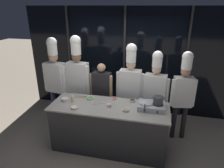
% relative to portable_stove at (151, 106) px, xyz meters
% --- Properties ---
extents(ground_plane, '(24.00, 24.00, 0.00)m').
position_rel_portable_stove_xyz_m(ground_plane, '(-0.78, -0.07, -0.99)').
color(ground_plane, gray).
extents(window_wall_back, '(5.25, 0.09, 2.70)m').
position_rel_portable_stove_xyz_m(window_wall_back, '(-0.78, 1.62, 0.36)').
color(window_wall_back, black).
rests_on(window_wall_back, ground_plane).
extents(demo_counter, '(2.24, 0.81, 0.93)m').
position_rel_portable_stove_xyz_m(demo_counter, '(-0.78, -0.07, -0.52)').
color(demo_counter, '#2D2D30').
rests_on(demo_counter, ground_plane).
extents(portable_stove, '(0.48, 0.39, 0.11)m').
position_rel_portable_stove_xyz_m(portable_stove, '(0.00, 0.00, 0.00)').
color(portable_stove, '#B2B5BA').
rests_on(portable_stove, demo_counter).
extents(frying_pan, '(0.27, 0.47, 0.04)m').
position_rel_portable_stove_xyz_m(frying_pan, '(-0.11, -0.01, 0.08)').
color(frying_pan, '#ADAFB5').
rests_on(frying_pan, portable_stove).
extents(stock_pot, '(0.21, 0.18, 0.14)m').
position_rel_portable_stove_xyz_m(stock_pot, '(0.11, 0.00, 0.13)').
color(stock_pot, '#333335').
rests_on(stock_pot, portable_stove).
extents(squeeze_bottle_oil, '(0.05, 0.05, 0.16)m').
position_rel_portable_stove_xyz_m(squeeze_bottle_oil, '(-1.52, -0.07, 0.03)').
color(squeeze_bottle_oil, beige).
rests_on(squeeze_bottle_oil, demo_counter).
extents(prep_bowl_chili_flakes, '(0.10, 0.10, 0.05)m').
position_rel_portable_stove_xyz_m(prep_bowl_chili_flakes, '(-0.74, 0.22, -0.02)').
color(prep_bowl_chili_flakes, silver).
rests_on(prep_bowl_chili_flakes, demo_counter).
extents(prep_bowl_bean_sprouts, '(0.14, 0.14, 0.06)m').
position_rel_portable_stove_xyz_m(prep_bowl_bean_sprouts, '(-1.68, -0.05, -0.02)').
color(prep_bowl_bean_sprouts, silver).
rests_on(prep_bowl_bean_sprouts, demo_counter).
extents(prep_bowl_mushrooms, '(0.13, 0.13, 0.04)m').
position_rel_portable_stove_xyz_m(prep_bowl_mushrooms, '(-0.45, -0.20, -0.03)').
color(prep_bowl_mushrooms, silver).
rests_on(prep_bowl_mushrooms, demo_counter).
extents(prep_bowl_soy_glaze, '(0.13, 0.13, 0.05)m').
position_rel_portable_stove_xyz_m(prep_bowl_soy_glaze, '(-0.38, 0.20, -0.02)').
color(prep_bowl_soy_glaze, silver).
rests_on(prep_bowl_soy_glaze, demo_counter).
extents(prep_bowl_scallions, '(0.14, 0.14, 0.05)m').
position_rel_portable_stove_xyz_m(prep_bowl_scallions, '(-1.21, 0.12, -0.02)').
color(prep_bowl_scallions, silver).
rests_on(prep_bowl_scallions, demo_counter).
extents(prep_bowl_noodles, '(0.14, 0.14, 0.04)m').
position_rel_portable_stove_xyz_m(prep_bowl_noodles, '(-1.37, -0.31, -0.03)').
color(prep_bowl_noodles, silver).
rests_on(prep_bowl_noodles, demo_counter).
extents(prep_bowl_shrimp, '(0.09, 0.09, 0.06)m').
position_rel_portable_stove_xyz_m(prep_bowl_shrimp, '(-0.77, -0.10, -0.02)').
color(prep_bowl_shrimp, silver).
rests_on(prep_bowl_shrimp, demo_counter).
extents(serving_spoon_slotted, '(0.23, 0.13, 0.02)m').
position_rel_portable_stove_xyz_m(serving_spoon_slotted, '(-0.94, -0.01, -0.04)').
color(serving_spoon_slotted, '#B2B5BA').
rests_on(serving_spoon_slotted, demo_counter).
extents(serving_spoon_solid, '(0.28, 0.12, 0.02)m').
position_rel_portable_stove_xyz_m(serving_spoon_solid, '(-1.41, 0.19, -0.04)').
color(serving_spoon_solid, olive).
rests_on(serving_spoon_solid, demo_counter).
extents(chef_head, '(0.58, 0.30, 2.07)m').
position_rel_portable_stove_xyz_m(chef_head, '(-2.20, 0.57, 0.21)').
color(chef_head, '#2D3856').
rests_on(chef_head, ground_plane).
extents(chef_sous, '(0.61, 0.29, 2.12)m').
position_rel_portable_stove_xyz_m(chef_sous, '(-1.67, 0.61, 0.23)').
color(chef_sous, '#4C4C51').
rests_on(chef_sous, ground_plane).
extents(person_guest, '(0.52, 0.25, 1.56)m').
position_rel_portable_stove_xyz_m(person_guest, '(-1.11, 0.59, -0.04)').
color(person_guest, '#232326').
rests_on(person_guest, ground_plane).
extents(chef_line, '(0.59, 0.24, 2.01)m').
position_rel_portable_stove_xyz_m(chef_line, '(-0.48, 0.59, 0.16)').
color(chef_line, '#232326').
rests_on(chef_line, ground_plane).
extents(chef_pastry, '(0.58, 0.28, 1.88)m').
position_rel_portable_stove_xyz_m(chef_pastry, '(0.04, 0.59, 0.09)').
color(chef_pastry, '#2D3856').
rests_on(chef_pastry, ground_plane).
extents(chef_apprentice, '(0.49, 0.26, 1.91)m').
position_rel_portable_stove_xyz_m(chef_apprentice, '(0.59, 0.56, 0.14)').
color(chef_apprentice, '#232326').
rests_on(chef_apprentice, ground_plane).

